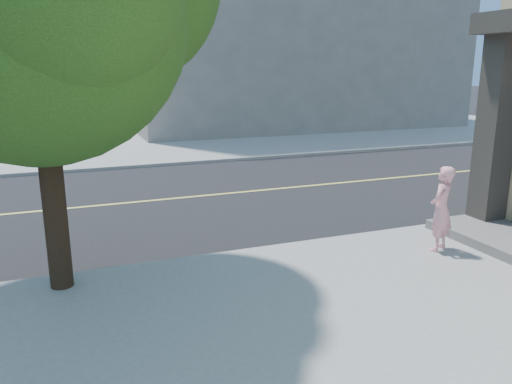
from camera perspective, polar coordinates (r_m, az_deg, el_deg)
name	(u,v)px	position (r m, az deg, el deg)	size (l,w,h in m)	color
road_ew	(3,215)	(13.32, -26.67, -2.31)	(140.00, 9.00, 0.01)	black
sidewalk_ne	(263,120)	(32.32, 0.79, 8.10)	(29.00, 25.00, 0.12)	gray
filler_ne	(268,4)	(33.01, 1.35, 20.50)	(18.00, 16.00, 14.00)	slate
man_on_phone	(441,209)	(9.73, 20.21, -1.79)	(0.57, 0.38, 1.57)	pink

